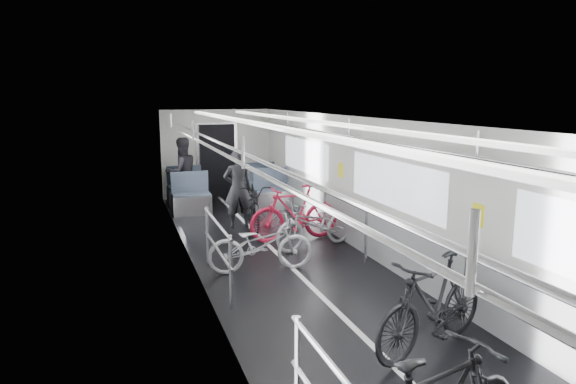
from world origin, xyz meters
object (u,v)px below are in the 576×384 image
Objects in this scene: person_seated at (182,173)px; person_standing at (238,189)px; bike_right_near at (432,303)px; bike_right_far at (295,213)px; bike_aisle at (252,205)px; bike_right_mid at (316,224)px; bike_left_far at (261,244)px.

person_standing is at bearing 90.77° from person_seated.
bike_right_near is 5.97m from person_standing.
bike_right_far is at bearing 95.38° from person_seated.
bike_aisle is 2.83m from person_seated.
bike_right_mid is 1.04× the size of person_standing.
bike_right_near is 4.02m from bike_right_mid.
person_standing is at bearing -151.27° from bike_right_far.
bike_left_far is 1.88m from bike_right_far.
bike_right_mid is at bearing -50.43° from bike_left_far.
person_seated is (-1.88, 4.37, 0.42)m from bike_right_mid.
bike_aisle is at bearing -158.69° from bike_right_far.
person_seated is (-1.13, 2.57, 0.39)m from bike_aisle.
person_standing reaches higher than bike_aisle.
bike_left_far is 1.00× the size of person_standing.
bike_right_mid is at bearing 123.92° from person_standing.
bike_left_far is at bearing 77.62° from person_seated.
person_seated is at bearing 171.14° from bike_right_near.
bike_right_near is 0.98× the size of bike_aisle.
bike_right_mid is (1.30, 0.92, 0.01)m from bike_left_far.
bike_right_far is 1.08× the size of person_standing.
bike_right_mid is at bearing 94.69° from person_seated.
person_standing is (0.29, 2.82, 0.40)m from bike_left_far.
bike_aisle is at bearing -174.35° from bike_right_mid.
person_seated reaches higher than bike_right_far.
person_standing reaches higher than bike_right_far.
bike_left_far is 0.96× the size of person_seated.
bike_right_near reaches higher than bike_left_far.
person_seated is (-0.57, 5.29, 0.43)m from bike_left_far.
person_seated reaches higher than bike_right_near.
bike_right_mid is 0.96× the size of bike_right_far.
bike_right_far reaches higher than bike_right_near.
bike_right_far is (0.02, 4.62, 0.00)m from bike_right_near.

